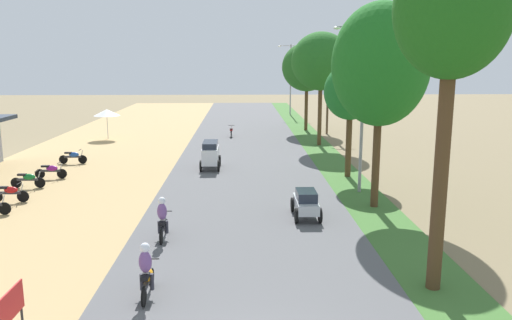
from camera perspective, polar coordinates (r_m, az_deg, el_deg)
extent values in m
cylinder|color=black|center=(24.82, -26.37, -4.90)|extent=(0.56, 0.06, 0.56)
cylinder|color=#A5A8AD|center=(24.77, -26.55, -4.29)|extent=(0.26, 0.05, 0.68)
cylinder|color=black|center=(24.71, -26.75, -3.46)|extent=(0.04, 0.54, 0.04)
cylinder|color=black|center=(26.59, -24.67, -3.73)|extent=(0.56, 0.06, 0.56)
cube|color=#333338|center=(26.80, -25.92, -3.33)|extent=(1.12, 0.12, 0.12)
ellipsoid|color=red|center=(26.73, -25.79, -3.05)|extent=(0.64, 0.28, 0.32)
cube|color=black|center=(26.85, -26.51, -2.78)|extent=(0.44, 0.20, 0.10)
cylinder|color=#A5A8AD|center=(26.55, -24.83, -3.17)|extent=(0.26, 0.05, 0.68)
cylinder|color=black|center=(26.49, -25.02, -2.39)|extent=(0.04, 0.54, 0.04)
cylinder|color=black|center=(29.15, -23.07, -2.36)|extent=(0.56, 0.06, 0.56)
cylinder|color=black|center=(29.63, -25.31, -2.33)|extent=(0.56, 0.06, 0.56)
cube|color=#333338|center=(29.35, -24.23, -2.00)|extent=(1.12, 0.12, 0.12)
ellipsoid|color=#14722D|center=(29.29, -24.10, -1.74)|extent=(0.64, 0.28, 0.32)
cube|color=black|center=(29.40, -24.77, -1.51)|extent=(0.44, 0.20, 0.10)
cylinder|color=#A5A8AD|center=(29.12, -23.22, -1.84)|extent=(0.26, 0.05, 0.68)
cylinder|color=black|center=(29.07, -23.39, -1.13)|extent=(0.04, 0.54, 0.04)
cylinder|color=black|center=(30.96, -20.94, -1.45)|extent=(0.56, 0.06, 0.56)
cylinder|color=black|center=(31.40, -23.07, -1.44)|extent=(0.56, 0.06, 0.56)
cube|color=#333338|center=(31.14, -22.04, -1.12)|extent=(1.12, 0.12, 0.12)
ellipsoid|color=#8C1E8C|center=(31.08, -21.92, -0.87)|extent=(0.64, 0.28, 0.32)
cube|color=black|center=(31.19, -22.55, -0.65)|extent=(0.44, 0.20, 0.10)
cylinder|color=#A5A8AD|center=(30.93, -21.07, -0.96)|extent=(0.26, 0.05, 0.68)
cylinder|color=black|center=(30.88, -21.23, -0.29)|extent=(0.04, 0.54, 0.04)
cylinder|color=black|center=(34.94, -18.87, 0.07)|extent=(0.56, 0.06, 0.56)
cylinder|color=black|center=(35.32, -20.79, 0.05)|extent=(0.56, 0.06, 0.56)
cube|color=#333338|center=(35.09, -19.85, 0.35)|extent=(1.12, 0.12, 0.12)
ellipsoid|color=#1E4CA5|center=(35.04, -19.74, 0.57)|extent=(0.64, 0.28, 0.32)
cube|color=black|center=(35.14, -20.32, 0.76)|extent=(0.44, 0.20, 0.10)
cylinder|color=#A5A8AD|center=(34.91, -18.99, 0.50)|extent=(0.26, 0.05, 0.68)
cylinder|color=black|center=(34.86, -19.12, 1.10)|extent=(0.04, 0.54, 0.04)
cube|color=red|center=(13.32, -25.81, -14.43)|extent=(0.04, 1.30, 0.70)
cylinder|color=#99999E|center=(45.24, -16.32, 3.62)|extent=(0.05, 0.05, 2.10)
cone|color=white|center=(45.11, -16.40, 5.13)|extent=(2.20, 2.20, 0.55)
cylinder|color=#4C351E|center=(15.36, 20.03, -1.43)|extent=(0.42, 0.42, 6.96)
ellipsoid|color=#1D5D18|center=(15.09, 21.21, 15.59)|extent=(3.15, 3.15, 3.80)
cylinder|color=#4C351E|center=(23.64, 13.34, 0.71)|extent=(0.35, 0.35, 4.96)
ellipsoid|color=#1D681F|center=(23.27, 13.79, 10.37)|extent=(4.29, 4.29, 5.42)
cylinder|color=#4C351E|center=(29.60, 10.35, 1.98)|extent=(0.33, 0.33, 4.02)
ellipsoid|color=#1C6625|center=(29.29, 10.55, 7.56)|extent=(2.99, 2.99, 3.19)
cylinder|color=#4C351E|center=(40.27, 7.17, 5.40)|extent=(0.31, 0.31, 5.31)
ellipsoid|color=#21601E|center=(40.07, 7.30, 10.93)|extent=(4.57, 4.57, 4.47)
cylinder|color=#4C351E|center=(48.88, 5.66, 6.10)|extent=(0.32, 0.32, 4.73)
ellipsoid|color=#225A1E|center=(48.69, 5.74, 10.34)|extent=(4.70, 4.70, 4.54)
cylinder|color=gray|center=(25.94, 11.85, 5.49)|extent=(0.16, 0.16, 8.37)
cylinder|color=gray|center=(25.72, 10.65, 14.49)|extent=(1.40, 0.08, 0.08)
ellipsoid|color=silver|center=(25.58, 9.06, 14.41)|extent=(0.36, 0.20, 0.14)
cylinder|color=gray|center=(26.04, 13.76, 14.32)|extent=(1.40, 0.08, 0.08)
ellipsoid|color=silver|center=(26.23, 15.27, 14.08)|extent=(0.36, 0.20, 0.14)
cylinder|color=gray|center=(62.74, 3.90, 8.95)|extent=(0.16, 0.16, 8.46)
cylinder|color=gray|center=(62.65, 3.29, 12.69)|extent=(1.40, 0.08, 0.08)
ellipsoid|color=silver|center=(62.59, 2.64, 12.63)|extent=(0.36, 0.20, 0.14)
cylinder|color=gray|center=(62.79, 4.60, 12.67)|extent=(1.40, 0.08, 0.08)
ellipsoid|color=silver|center=(62.86, 5.25, 12.59)|extent=(0.36, 0.20, 0.14)
cylinder|color=brown|center=(46.89, 8.07, 8.04)|extent=(0.20, 0.20, 8.46)
cube|color=#473323|center=(46.84, 8.20, 12.61)|extent=(1.80, 0.10, 0.10)
cube|color=#B7BCC1|center=(21.89, 5.61, -4.95)|extent=(0.88, 2.25, 0.44)
cube|color=#232B38|center=(21.68, 5.67, -3.96)|extent=(0.81, 1.30, 0.40)
cylinder|color=black|center=(21.26, 7.20, -6.18)|extent=(0.11, 0.64, 0.64)
cylinder|color=black|center=(21.14, 4.53, -6.24)|extent=(0.11, 0.64, 0.64)
cylinder|color=black|center=(22.80, 6.58, -4.97)|extent=(0.11, 0.64, 0.64)
cylinder|color=black|center=(22.68, 4.10, -5.01)|extent=(0.11, 0.64, 0.64)
cube|color=silver|center=(31.51, -5.13, 0.56)|extent=(0.95, 2.40, 0.95)
cube|color=#232B38|center=(31.50, -5.14, 1.76)|extent=(0.87, 2.00, 0.35)
cylinder|color=black|center=(32.49, -5.97, -0.05)|extent=(0.12, 0.68, 0.68)
cylinder|color=black|center=(32.43, -4.09, -0.04)|extent=(0.12, 0.68, 0.68)
cylinder|color=black|center=(30.80, -6.21, -0.67)|extent=(0.12, 0.68, 0.68)
cylinder|color=black|center=(30.73, -4.22, -0.66)|extent=(0.12, 0.68, 0.68)
cylinder|color=black|center=(15.79, -11.63, -12.80)|extent=(0.06, 0.56, 0.56)
cylinder|color=black|center=(14.68, -12.48, -14.75)|extent=(0.06, 0.56, 0.56)
cube|color=#333338|center=(15.16, -12.07, -13.12)|extent=(0.12, 1.12, 0.12)
ellipsoid|color=orange|center=(15.18, -12.03, -12.52)|extent=(0.28, 0.64, 0.32)
cube|color=black|center=(14.80, -12.30, -12.65)|extent=(0.20, 0.44, 0.10)
cylinder|color=#A5A8AD|center=(15.63, -11.71, -11.98)|extent=(0.05, 0.26, 0.68)
cylinder|color=black|center=(15.43, -11.80, -10.81)|extent=(0.54, 0.04, 0.04)
ellipsoid|color=#724C8C|center=(14.72, -12.31, -11.10)|extent=(0.36, 0.28, 0.64)
sphere|color=white|center=(14.61, -12.35, -9.58)|extent=(0.28, 0.28, 0.28)
cylinder|color=#2D2D38|center=(15.09, -12.67, -13.19)|extent=(0.12, 0.12, 0.48)
cylinder|color=#2D2D38|center=(15.04, -11.60, -13.23)|extent=(0.12, 0.12, 0.48)
cylinder|color=black|center=(20.24, -10.06, -7.30)|extent=(0.06, 0.56, 0.56)
cylinder|color=black|center=(19.08, -10.60, -8.47)|extent=(0.06, 0.56, 0.56)
cube|color=#333338|center=(19.60, -10.34, -7.37)|extent=(0.12, 1.12, 0.12)
ellipsoid|color=black|center=(19.63, -10.32, -6.91)|extent=(0.28, 0.64, 0.32)
cube|color=black|center=(19.25, -10.49, -6.90)|extent=(0.20, 0.44, 0.10)
cylinder|color=#A5A8AD|center=(20.10, -10.11, -6.62)|extent=(0.05, 0.26, 0.68)
cylinder|color=black|center=(19.93, -10.17, -5.66)|extent=(0.54, 0.04, 0.04)
ellipsoid|color=#724C8C|center=(19.21, -10.50, -5.69)|extent=(0.36, 0.28, 0.64)
sphere|color=white|center=(19.14, -10.52, -4.51)|extent=(0.28, 0.28, 0.28)
cylinder|color=#2D2D38|center=(19.52, -10.80, -7.40)|extent=(0.12, 0.12, 0.48)
cylinder|color=#2D2D38|center=(19.48, -9.98, -7.41)|extent=(0.12, 0.12, 0.48)
cylinder|color=black|center=(45.32, -2.77, 3.12)|extent=(0.06, 0.56, 0.56)
cylinder|color=black|center=(44.10, -2.80, 2.89)|extent=(0.06, 0.56, 0.56)
cube|color=#333338|center=(44.68, -2.79, 3.23)|extent=(0.12, 1.12, 0.12)
ellipsoid|color=red|center=(44.74, -2.79, 3.42)|extent=(0.28, 0.64, 0.32)
cube|color=black|center=(44.37, -2.80, 3.52)|extent=(0.20, 0.44, 0.10)
cylinder|color=#A5A8AD|center=(45.23, -2.78, 3.44)|extent=(0.05, 0.26, 0.68)
cylinder|color=black|center=(45.12, -2.78, 3.90)|extent=(0.54, 0.04, 0.04)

